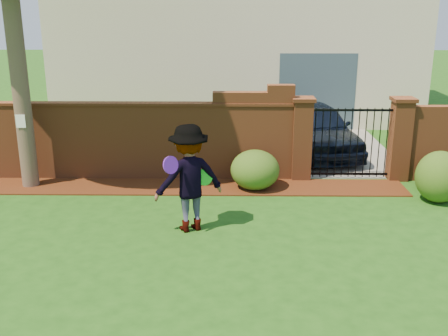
{
  "coord_description": "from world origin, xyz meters",
  "views": [
    {
      "loc": [
        0.8,
        -7.66,
        3.84
      ],
      "look_at": [
        0.68,
        1.4,
        1.05
      ],
      "focal_mm": 42.75,
      "sensor_mm": 36.0,
      "label": 1
    }
  ],
  "objects_px": {
    "car": "(318,130)",
    "frisbee_purple": "(171,165)",
    "man": "(189,179)",
    "frisbee_green": "(205,177)"
  },
  "relations": [
    {
      "from": "frisbee_purple",
      "to": "car",
      "type": "bearing_deg",
      "value": 58.39
    },
    {
      "from": "car",
      "to": "frisbee_purple",
      "type": "height_order",
      "value": "frisbee_purple"
    },
    {
      "from": "car",
      "to": "frisbee_purple",
      "type": "distance_m",
      "value": 6.3
    },
    {
      "from": "man",
      "to": "frisbee_purple",
      "type": "distance_m",
      "value": 0.6
    },
    {
      "from": "man",
      "to": "frisbee_purple",
      "type": "relative_size",
      "value": 6.41
    },
    {
      "from": "frisbee_purple",
      "to": "frisbee_green",
      "type": "bearing_deg",
      "value": 37.39
    },
    {
      "from": "car",
      "to": "man",
      "type": "bearing_deg",
      "value": -132.57
    },
    {
      "from": "car",
      "to": "frisbee_green",
      "type": "relative_size",
      "value": 13.45
    },
    {
      "from": "man",
      "to": "car",
      "type": "bearing_deg",
      "value": -144.49
    },
    {
      "from": "car",
      "to": "frisbee_green",
      "type": "xyz_separation_m",
      "value": [
        -2.75,
        -4.93,
        0.3
      ]
    }
  ]
}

